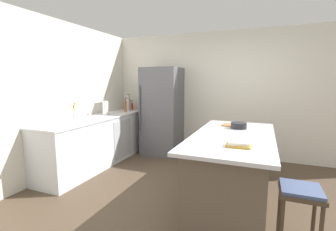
{
  "coord_description": "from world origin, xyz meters",
  "views": [
    {
      "loc": [
        0.8,
        -2.82,
        1.59
      ],
      "look_at": [
        -0.7,
        0.92,
        1.0
      ],
      "focal_mm": 25.3,
      "sensor_mm": 36.0,
      "label": 1
    }
  ],
  "objects": [
    {
      "name": "bar_stool",
      "position": [
        1.17,
        -0.5,
        0.52
      ],
      "size": [
        0.36,
        0.36,
        0.64
      ],
      "color": "#473828",
      "rests_on": "ground_plane"
    },
    {
      "name": "paper_towel_roll",
      "position": [
        -2.09,
        1.03,
        1.05
      ],
      "size": [
        0.14,
        0.14,
        0.31
      ],
      "color": "gray",
      "rests_on": "counter_run_left"
    },
    {
      "name": "counter_run_left",
      "position": [
        -2.08,
        0.79,
        0.46
      ],
      "size": [
        0.67,
        2.65,
        0.92
      ],
      "color": "silver",
      "rests_on": "ground_plane"
    },
    {
      "name": "mixing_bowl",
      "position": [
        0.5,
        0.67,
        0.95
      ],
      "size": [
        0.22,
        0.22,
        0.08
      ],
      "color": "black",
      "rests_on": "kitchen_island"
    },
    {
      "name": "soda_bottle",
      "position": [
        -1.99,
        1.72,
        1.07
      ],
      "size": [
        0.07,
        0.07,
        0.38
      ],
      "color": "silver",
      "rests_on": "counter_run_left"
    },
    {
      "name": "flower_vase",
      "position": [
        -2.1,
        0.21,
        1.01
      ],
      "size": [
        0.08,
        0.08,
        0.32
      ],
      "color": "silver",
      "rests_on": "counter_run_left"
    },
    {
      "name": "vinegar_bottle",
      "position": [
        -2.0,
        1.62,
        1.04
      ],
      "size": [
        0.05,
        0.05,
        0.29
      ],
      "color": "#994C23",
      "rests_on": "counter_run_left"
    },
    {
      "name": "refrigerator",
      "position": [
        -1.22,
        1.86,
        0.93
      ],
      "size": [
        0.78,
        0.71,
        1.87
      ],
      "color": "#56565B",
      "rests_on": "ground_plane"
    },
    {
      "name": "whiskey_bottle",
      "position": [
        -2.12,
        1.91,
        1.03
      ],
      "size": [
        0.08,
        0.08,
        0.29
      ],
      "color": "brown",
      "rests_on": "counter_run_left"
    },
    {
      "name": "wall_rear",
      "position": [
        0.0,
        2.25,
        1.3
      ],
      "size": [
        6.0,
        0.1,
        2.6
      ],
      "primitive_type": "cube",
      "color": "silver",
      "rests_on": "ground_plane"
    },
    {
      "name": "wall_left",
      "position": [
        -2.45,
        0.0,
        1.3
      ],
      "size": [
        0.1,
        6.0,
        2.6
      ],
      "primitive_type": "cube",
      "color": "silver",
      "rests_on": "ground_plane"
    },
    {
      "name": "hot_sauce_bottle",
      "position": [
        -2.05,
        2.0,
        1.01
      ],
      "size": [
        0.05,
        0.05,
        0.22
      ],
      "color": "red",
      "rests_on": "counter_run_left"
    },
    {
      "name": "olive_oil_bottle",
      "position": [
        -2.01,
        1.82,
        1.06
      ],
      "size": [
        0.05,
        0.05,
        0.37
      ],
      "color": "olive",
      "rests_on": "counter_run_left"
    },
    {
      "name": "sink_faucet",
      "position": [
        -2.13,
        0.65,
        1.08
      ],
      "size": [
        0.15,
        0.05,
        0.3
      ],
      "color": "silver",
      "rests_on": "counter_run_left"
    },
    {
      "name": "ground_plane",
      "position": [
        0.0,
        0.0,
        0.0
      ],
      "size": [
        7.2,
        7.2,
        0.0
      ],
      "primitive_type": "plane",
      "color": "#4C3D2D"
    },
    {
      "name": "kitchen_island",
      "position": [
        0.47,
        0.23,
        0.46
      ],
      "size": [
        0.98,
        2.07,
        0.91
      ],
      "color": "brown",
      "rests_on": "ground_plane"
    },
    {
      "name": "cutting_board",
      "position": [
        0.38,
        0.84,
        0.92
      ],
      "size": [
        0.3,
        0.24,
        0.02
      ],
      "color": "#9E7042",
      "rests_on": "kitchen_island"
    },
    {
      "name": "cookbook_stack",
      "position": [
        0.59,
        -0.32,
        0.94
      ],
      "size": [
        0.25,
        0.18,
        0.05
      ],
      "color": "gold",
      "rests_on": "kitchen_island"
    }
  ]
}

